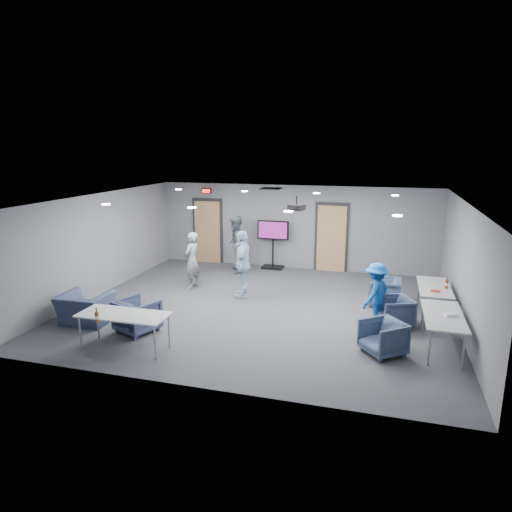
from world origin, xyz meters
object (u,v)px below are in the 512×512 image
(chair_right_b, at_px, (394,312))
(person_d, at_px, (376,293))
(chair_right_c, at_px, (383,338))
(table_right_a, at_px, (434,288))
(chair_front_a, at_px, (137,315))
(table_front_left, at_px, (124,316))
(chair_front_b, at_px, (85,309))
(chair_right_a, at_px, (385,292))
(person_a, at_px, (192,260))
(person_c, at_px, (243,264))
(bottle_right, at_px, (447,284))
(table_right_b, at_px, (443,317))
(person_b, at_px, (235,245))
(bottle_front, at_px, (97,317))
(projector, at_px, (296,207))
(tv_stand, at_px, (273,242))

(chair_right_b, bearing_deg, person_d, -120.67)
(chair_right_c, bearing_deg, table_right_a, 116.64)
(chair_front_a, relative_size, table_front_left, 0.45)
(chair_right_b, xyz_separation_m, chair_front_b, (-6.68, -1.72, 0.01))
(chair_right_a, bearing_deg, person_a, -87.90)
(person_c, height_order, bottle_right, person_c)
(table_right_b, bearing_deg, person_b, 53.10)
(person_a, bearing_deg, chair_front_b, -11.36)
(bottle_front, bearing_deg, chair_right_b, 31.01)
(chair_right_c, relative_size, table_right_b, 0.42)
(person_b, height_order, table_right_b, person_b)
(table_right_a, bearing_deg, person_a, 85.47)
(person_d, bearing_deg, table_right_a, 149.29)
(chair_front_a, bearing_deg, projector, -111.16)
(bottle_front, relative_size, tv_stand, 0.18)
(person_b, bearing_deg, person_d, 32.40)
(person_a, xyz_separation_m, table_right_b, (6.32, -2.40, -0.11))
(person_c, relative_size, bottle_right, 6.15)
(person_d, bearing_deg, person_c, -79.14)
(chair_right_a, distance_m, chair_right_c, 2.88)
(chair_right_b, xyz_separation_m, table_right_b, (0.89, -1.00, 0.35))
(chair_right_c, xyz_separation_m, bottle_front, (-5.11, -1.68, 0.50))
(person_a, height_order, chair_right_b, person_a)
(person_d, distance_m, tv_stand, 5.23)
(person_c, relative_size, tv_stand, 1.14)
(table_right_b, relative_size, projector, 3.96)
(person_b, height_order, chair_right_a, person_b)
(table_front_left, bearing_deg, bottle_right, 28.65)
(chair_front_a, height_order, table_front_left, table_front_left)
(chair_front_a, xyz_separation_m, tv_stand, (1.54, 5.91, 0.53))
(table_right_a, bearing_deg, person_c, 88.45)
(table_right_a, bearing_deg, tv_stand, 55.69)
(person_b, xyz_separation_m, table_front_left, (-0.32, -5.92, -0.22))
(table_right_b, bearing_deg, tv_stand, 42.52)
(table_right_b, bearing_deg, chair_front_b, 95.45)
(chair_right_b, relative_size, table_front_left, 0.41)
(table_right_a, bearing_deg, chair_right_c, 155.49)
(bottle_right, bearing_deg, chair_right_c, -120.16)
(person_a, xyz_separation_m, chair_right_a, (5.22, -0.04, -0.45))
(person_a, distance_m, person_b, 1.97)
(chair_front_b, bearing_deg, chair_front_a, 172.89)
(table_front_left, bearing_deg, chair_right_a, 39.11)
(table_right_a, relative_size, table_front_left, 0.95)
(person_a, distance_m, tv_stand, 3.16)
(chair_right_a, distance_m, chair_right_b, 1.38)
(chair_right_a, distance_m, bottle_front, 6.86)
(person_a, xyz_separation_m, bottle_front, (0.12, -4.60, 0.04))
(table_right_a, relative_size, projector, 3.82)
(chair_right_b, height_order, table_front_left, table_front_left)
(chair_right_c, bearing_deg, bottle_front, -110.61)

